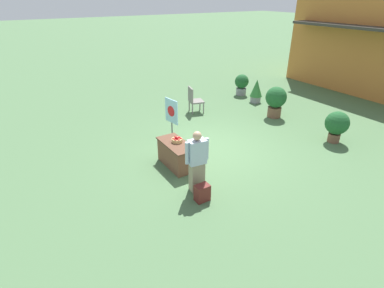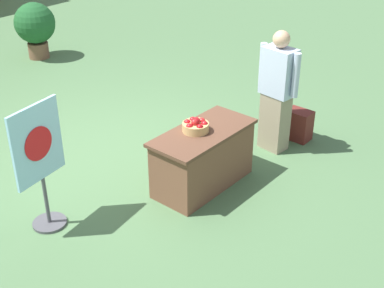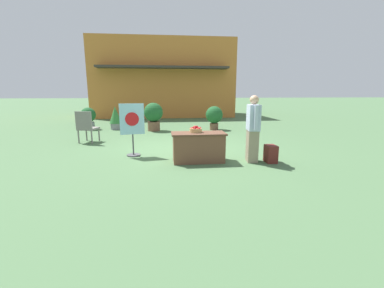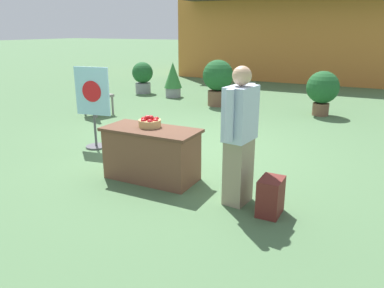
{
  "view_description": "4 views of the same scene",
  "coord_description": "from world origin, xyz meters",
  "px_view_note": "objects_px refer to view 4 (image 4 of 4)",
  "views": [
    {
      "loc": [
        6.72,
        -4.91,
        4.42
      ],
      "look_at": [
        0.41,
        -0.98,
        0.66
      ],
      "focal_mm": 28.0,
      "sensor_mm": 36.0,
      "label": 1
    },
    {
      "loc": [
        -3.94,
        -4.72,
        3.5
      ],
      "look_at": [
        0.2,
        -1.23,
        0.5
      ],
      "focal_mm": 50.0,
      "sensor_mm": 36.0,
      "label": 2
    },
    {
      "loc": [
        -0.61,
        -7.42,
        1.69
      ],
      "look_at": [
        0.06,
        -1.46,
        0.46
      ],
      "focal_mm": 24.0,
      "sensor_mm": 36.0,
      "label": 3
    },
    {
      "loc": [
        2.89,
        -5.4,
        1.98
      ],
      "look_at": [
        0.7,
        -1.12,
        0.49
      ],
      "focal_mm": 35.0,
      "sensor_mm": 36.0,
      "label": 4
    }
  ],
  "objects_px": {
    "patio_chair": "(94,91)",
    "backpack": "(271,197)",
    "person_visitor": "(240,136)",
    "potted_plant_far_left": "(218,79)",
    "poster_board": "(93,104)",
    "potted_plant_near_left": "(323,89)",
    "apple_basket": "(150,122)",
    "potted_plant_far_right": "(143,76)",
    "potted_plant_near_right": "(173,79)",
    "display_table": "(152,154)"
  },
  "relations": [
    {
      "from": "apple_basket",
      "to": "person_visitor",
      "type": "relative_size",
      "value": 0.19
    },
    {
      "from": "display_table",
      "to": "poster_board",
      "type": "distance_m",
      "value": 1.86
    },
    {
      "from": "apple_basket",
      "to": "potted_plant_near_left",
      "type": "xyz_separation_m",
      "value": [
        1.47,
        5.11,
        -0.16
      ]
    },
    {
      "from": "backpack",
      "to": "patio_chair",
      "type": "distance_m",
      "value": 5.91
    },
    {
      "from": "patio_chair",
      "to": "potted_plant_far_left",
      "type": "distance_m",
      "value": 3.24
    },
    {
      "from": "patio_chair",
      "to": "backpack",
      "type": "bearing_deg",
      "value": -104.95
    },
    {
      "from": "potted_plant_near_left",
      "to": "potted_plant_far_right",
      "type": "bearing_deg",
      "value": 172.25
    },
    {
      "from": "potted_plant_near_left",
      "to": "poster_board",
      "type": "bearing_deg",
      "value": -124.7
    },
    {
      "from": "poster_board",
      "to": "potted_plant_near_left",
      "type": "relative_size",
      "value": 1.32
    },
    {
      "from": "patio_chair",
      "to": "potted_plant_far_left",
      "type": "bearing_deg",
      "value": -25.44
    },
    {
      "from": "display_table",
      "to": "backpack",
      "type": "distance_m",
      "value": 1.75
    },
    {
      "from": "person_visitor",
      "to": "backpack",
      "type": "relative_size",
      "value": 3.81
    },
    {
      "from": "patio_chair",
      "to": "potted_plant_near_right",
      "type": "relative_size",
      "value": 1.02
    },
    {
      "from": "apple_basket",
      "to": "patio_chair",
      "type": "xyz_separation_m",
      "value": [
        -3.31,
        2.64,
        -0.2
      ]
    },
    {
      "from": "patio_chair",
      "to": "display_table",
      "type": "bearing_deg",
      "value": -113.42
    },
    {
      "from": "backpack",
      "to": "potted_plant_near_left",
      "type": "relative_size",
      "value": 0.4
    },
    {
      "from": "poster_board",
      "to": "patio_chair",
      "type": "distance_m",
      "value": 2.61
    },
    {
      "from": "poster_board",
      "to": "potted_plant_near_right",
      "type": "relative_size",
      "value": 1.33
    },
    {
      "from": "potted_plant_far_right",
      "to": "patio_chair",
      "type": "bearing_deg",
      "value": -75.81
    },
    {
      "from": "backpack",
      "to": "potted_plant_far_right",
      "type": "distance_m",
      "value": 8.58
    },
    {
      "from": "display_table",
      "to": "potted_plant_near_left",
      "type": "bearing_deg",
      "value": 74.73
    },
    {
      "from": "apple_basket",
      "to": "backpack",
      "type": "bearing_deg",
      "value": -10.73
    },
    {
      "from": "person_visitor",
      "to": "potted_plant_far_right",
      "type": "bearing_deg",
      "value": -41.37
    },
    {
      "from": "person_visitor",
      "to": "poster_board",
      "type": "distance_m",
      "value": 3.08
    },
    {
      "from": "apple_basket",
      "to": "patio_chair",
      "type": "distance_m",
      "value": 4.24
    },
    {
      "from": "backpack",
      "to": "potted_plant_far_left",
      "type": "relative_size",
      "value": 0.35
    },
    {
      "from": "apple_basket",
      "to": "poster_board",
      "type": "height_order",
      "value": "poster_board"
    },
    {
      "from": "apple_basket",
      "to": "poster_board",
      "type": "distance_m",
      "value": 1.73
    },
    {
      "from": "display_table",
      "to": "patio_chair",
      "type": "xyz_separation_m",
      "value": [
        -3.37,
        2.71,
        0.22
      ]
    },
    {
      "from": "poster_board",
      "to": "display_table",
      "type": "bearing_deg",
      "value": 56.12
    },
    {
      "from": "backpack",
      "to": "potted_plant_near_right",
      "type": "xyz_separation_m",
      "value": [
        -4.7,
        6.03,
        0.34
      ]
    },
    {
      "from": "apple_basket",
      "to": "person_visitor",
      "type": "bearing_deg",
      "value": -9.02
    },
    {
      "from": "backpack",
      "to": "poster_board",
      "type": "xyz_separation_m",
      "value": [
        -3.37,
        1.03,
        0.56
      ]
    },
    {
      "from": "display_table",
      "to": "potted_plant_far_left",
      "type": "distance_m",
      "value": 5.32
    },
    {
      "from": "apple_basket",
      "to": "patio_chair",
      "type": "height_order",
      "value": "patio_chair"
    },
    {
      "from": "apple_basket",
      "to": "potted_plant_far_right",
      "type": "xyz_separation_m",
      "value": [
        -4.13,
        5.87,
        -0.23
      ]
    },
    {
      "from": "display_table",
      "to": "apple_basket",
      "type": "relative_size",
      "value": 4.32
    },
    {
      "from": "display_table",
      "to": "backpack",
      "type": "height_order",
      "value": "display_table"
    },
    {
      "from": "person_visitor",
      "to": "potted_plant_far_right",
      "type": "xyz_separation_m",
      "value": [
        -5.48,
        6.08,
        -0.26
      ]
    },
    {
      "from": "potted_plant_near_left",
      "to": "display_table",
      "type": "bearing_deg",
      "value": -105.27
    },
    {
      "from": "apple_basket",
      "to": "potted_plant_near_right",
      "type": "xyz_separation_m",
      "value": [
        -2.92,
        5.69,
        -0.23
      ]
    },
    {
      "from": "apple_basket",
      "to": "patio_chair",
      "type": "relative_size",
      "value": 0.28
    },
    {
      "from": "display_table",
      "to": "patio_chair",
      "type": "height_order",
      "value": "patio_chair"
    },
    {
      "from": "person_visitor",
      "to": "potted_plant_far_left",
      "type": "bearing_deg",
      "value": -57.73
    },
    {
      "from": "patio_chair",
      "to": "potted_plant_far_right",
      "type": "bearing_deg",
      "value": 29.57
    },
    {
      "from": "person_visitor",
      "to": "poster_board",
      "type": "relative_size",
      "value": 1.16
    },
    {
      "from": "display_table",
      "to": "potted_plant_far_right",
      "type": "height_order",
      "value": "potted_plant_far_right"
    },
    {
      "from": "person_visitor",
      "to": "potted_plant_far_left",
      "type": "height_order",
      "value": "person_visitor"
    },
    {
      "from": "poster_board",
      "to": "potted_plant_far_right",
      "type": "distance_m",
      "value": 5.77
    },
    {
      "from": "potted_plant_near_left",
      "to": "potted_plant_far_left",
      "type": "bearing_deg",
      "value": -179.67
    }
  ]
}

